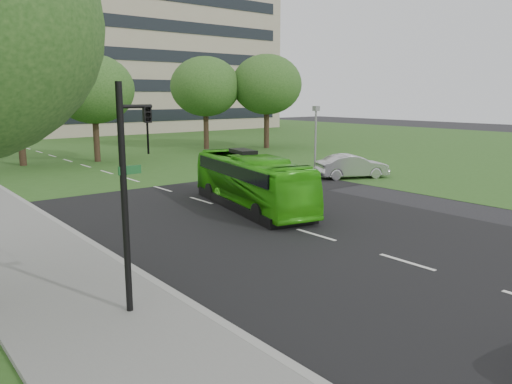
% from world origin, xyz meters
% --- Properties ---
extents(ground, '(160.00, 160.00, 0.00)m').
position_xyz_m(ground, '(0.00, 0.00, 0.00)').
color(ground, black).
rests_on(ground, ground).
extents(street_surfaces, '(120.00, 120.00, 0.15)m').
position_xyz_m(street_surfaces, '(-0.38, 22.75, 0.03)').
color(street_surfaces, black).
rests_on(street_surfaces, ground).
extents(office_building, '(40.10, 20.10, 25.00)m').
position_xyz_m(office_building, '(21.96, 61.96, 12.50)').
color(office_building, tan).
rests_on(office_building, ground).
extents(tree_park_b, '(7.02, 7.02, 9.21)m').
position_xyz_m(tree_park_b, '(-3.57, 29.10, 6.21)').
color(tree_park_b, black).
rests_on(tree_park_b, ground).
extents(tree_park_c, '(6.26, 6.26, 8.31)m').
position_xyz_m(tree_park_c, '(1.67, 27.90, 5.64)').
color(tree_park_c, black).
rests_on(tree_park_c, ground).
extents(tree_park_d, '(6.71, 6.71, 8.87)m').
position_xyz_m(tree_park_d, '(13.72, 30.63, 6.01)').
color(tree_park_d, black).
rests_on(tree_park_d, ground).
extents(tree_park_e, '(6.86, 6.86, 9.15)m').
position_xyz_m(tree_park_e, '(18.93, 27.66, 6.22)').
color(tree_park_e, black).
rests_on(tree_park_e, ground).
extents(bus, '(3.86, 9.11, 2.47)m').
position_xyz_m(bus, '(1.00, 7.21, 1.24)').
color(bus, '#3ABD16').
rests_on(bus, ground).
extents(sedan, '(4.81, 3.33, 1.50)m').
position_xyz_m(sedan, '(11.31, 10.00, 0.75)').
color(sedan, '#B5B4B9').
rests_on(sedan, ground).
extents(traffic_light, '(0.87, 0.23, 5.46)m').
position_xyz_m(traffic_light, '(-8.28, -0.19, 3.21)').
color(traffic_light, black).
rests_on(traffic_light, ground).
extents(camera_pole, '(0.45, 0.42, 4.51)m').
position_xyz_m(camera_pole, '(10.00, 12.00, 2.91)').
color(camera_pole, gray).
rests_on(camera_pole, ground).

